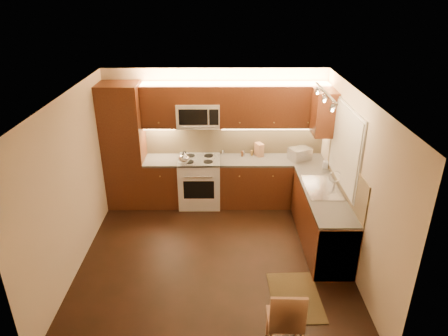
{
  "coord_description": "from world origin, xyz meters",
  "views": [
    {
      "loc": [
        0.12,
        -5.09,
        3.83
      ],
      "look_at": [
        0.15,
        0.55,
        1.25
      ],
      "focal_mm": 32.34,
      "sensor_mm": 36.0,
      "label": 1
    }
  ],
  "objects_px": {
    "kettle": "(184,157)",
    "toaster_oven": "(300,154)",
    "dining_chair": "(285,317)",
    "soap_bottle": "(326,163)",
    "microwave": "(198,114)",
    "sink": "(323,184)",
    "stove": "(200,181)",
    "knife_block": "(259,150)"
  },
  "relations": [
    {
      "from": "sink",
      "to": "soap_bottle",
      "type": "relative_size",
      "value": 4.74
    },
    {
      "from": "microwave",
      "to": "sink",
      "type": "height_order",
      "value": "microwave"
    },
    {
      "from": "stove",
      "to": "knife_block",
      "type": "xyz_separation_m",
      "value": [
        1.11,
        0.19,
        0.56
      ]
    },
    {
      "from": "dining_chair",
      "to": "stove",
      "type": "bearing_deg",
      "value": 109.7
    },
    {
      "from": "stove",
      "to": "dining_chair",
      "type": "height_order",
      "value": "stove"
    },
    {
      "from": "sink",
      "to": "knife_block",
      "type": "distance_m",
      "value": 1.59
    },
    {
      "from": "microwave",
      "to": "dining_chair",
      "type": "xyz_separation_m",
      "value": [
        1.12,
        -3.51,
        -1.28
      ]
    },
    {
      "from": "kettle",
      "to": "dining_chair",
      "type": "distance_m",
      "value": 3.51
    },
    {
      "from": "stove",
      "to": "kettle",
      "type": "bearing_deg",
      "value": -142.16
    },
    {
      "from": "kettle",
      "to": "toaster_oven",
      "type": "bearing_deg",
      "value": 23.7
    },
    {
      "from": "kettle",
      "to": "dining_chair",
      "type": "xyz_separation_m",
      "value": [
        1.38,
        -3.18,
        -0.6
      ]
    },
    {
      "from": "sink",
      "to": "knife_block",
      "type": "xyz_separation_m",
      "value": [
        -0.89,
        1.32,
        0.05
      ]
    },
    {
      "from": "stove",
      "to": "dining_chair",
      "type": "relative_size",
      "value": 1.04
    },
    {
      "from": "knife_block",
      "to": "dining_chair",
      "type": "bearing_deg",
      "value": -114.56
    },
    {
      "from": "stove",
      "to": "kettle",
      "type": "relative_size",
      "value": 3.84
    },
    {
      "from": "sink",
      "to": "toaster_oven",
      "type": "height_order",
      "value": "toaster_oven"
    },
    {
      "from": "microwave",
      "to": "kettle",
      "type": "xyz_separation_m",
      "value": [
        -0.25,
        -0.33,
        -0.68
      ]
    },
    {
      "from": "microwave",
      "to": "kettle",
      "type": "height_order",
      "value": "microwave"
    },
    {
      "from": "sink",
      "to": "dining_chair",
      "type": "xyz_separation_m",
      "value": [
        -0.88,
        -2.25,
        -0.53
      ]
    },
    {
      "from": "microwave",
      "to": "toaster_oven",
      "type": "xyz_separation_m",
      "value": [
        1.83,
        -0.12,
        -0.71
      ]
    },
    {
      "from": "soap_bottle",
      "to": "dining_chair",
      "type": "bearing_deg",
      "value": -101.42
    },
    {
      "from": "microwave",
      "to": "sink",
      "type": "relative_size",
      "value": 0.88
    },
    {
      "from": "kettle",
      "to": "knife_block",
      "type": "distance_m",
      "value": 1.42
    },
    {
      "from": "kettle",
      "to": "toaster_oven",
      "type": "relative_size",
      "value": 0.65
    },
    {
      "from": "stove",
      "to": "soap_bottle",
      "type": "xyz_separation_m",
      "value": [
        2.23,
        -0.36,
        0.53
      ]
    },
    {
      "from": "toaster_oven",
      "to": "dining_chair",
      "type": "bearing_deg",
      "value": -126.56
    },
    {
      "from": "toaster_oven",
      "to": "soap_bottle",
      "type": "relative_size",
      "value": 2.03
    },
    {
      "from": "stove",
      "to": "dining_chair",
      "type": "bearing_deg",
      "value": -71.62
    },
    {
      "from": "microwave",
      "to": "soap_bottle",
      "type": "bearing_deg",
      "value": -12.43
    },
    {
      "from": "toaster_oven",
      "to": "kettle",
      "type": "bearing_deg",
      "value": 161.02
    },
    {
      "from": "microwave",
      "to": "kettle",
      "type": "distance_m",
      "value": 0.8
    },
    {
      "from": "knife_block",
      "to": "soap_bottle",
      "type": "relative_size",
      "value": 1.35
    },
    {
      "from": "kettle",
      "to": "knife_block",
      "type": "bearing_deg",
      "value": 34.04
    },
    {
      "from": "kettle",
      "to": "dining_chair",
      "type": "bearing_deg",
      "value": -48.58
    },
    {
      "from": "soap_bottle",
      "to": "toaster_oven",
      "type": "bearing_deg",
      "value": 145.49
    },
    {
      "from": "microwave",
      "to": "knife_block",
      "type": "distance_m",
      "value": 1.31
    },
    {
      "from": "kettle",
      "to": "toaster_oven",
      "type": "xyz_separation_m",
      "value": [
        2.09,
        0.21,
        -0.03
      ]
    },
    {
      "from": "toaster_oven",
      "to": "soap_bottle",
      "type": "height_order",
      "value": "toaster_oven"
    },
    {
      "from": "toaster_oven",
      "to": "dining_chair",
      "type": "height_order",
      "value": "toaster_oven"
    },
    {
      "from": "microwave",
      "to": "soap_bottle",
      "type": "relative_size",
      "value": 4.19
    },
    {
      "from": "stove",
      "to": "kettle",
      "type": "height_order",
      "value": "kettle"
    },
    {
      "from": "kettle",
      "to": "soap_bottle",
      "type": "bearing_deg",
      "value": 14.36
    }
  ]
}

